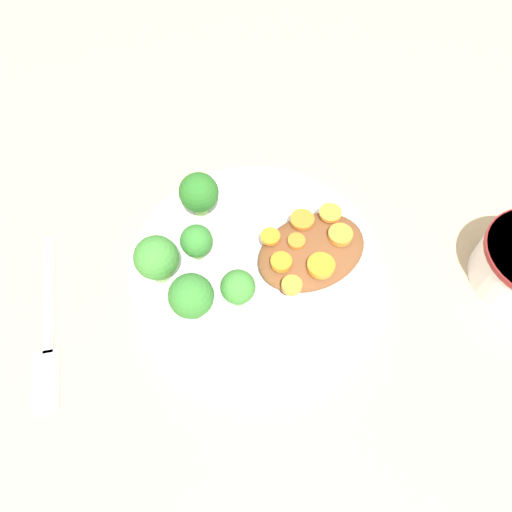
% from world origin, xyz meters
% --- Properties ---
extents(ground_plane, '(4.00, 4.00, 0.00)m').
position_xyz_m(ground_plane, '(0.00, 0.00, 0.00)').
color(ground_plane, tan).
extents(plate, '(0.26, 0.26, 0.02)m').
position_xyz_m(plate, '(0.00, 0.00, 0.01)').
color(plate, white).
rests_on(plate, ground_plane).
extents(stew_mound, '(0.12, 0.09, 0.02)m').
position_xyz_m(stew_mound, '(0.05, -0.02, 0.03)').
color(stew_mound, brown).
rests_on(stew_mound, plate).
extents(broccoli_floret_0, '(0.03, 0.03, 0.05)m').
position_xyz_m(broccoli_floret_0, '(-0.05, 0.04, 0.04)').
color(broccoli_floret_0, '#759E51').
rests_on(broccoli_floret_0, plate).
extents(broccoli_floret_1, '(0.04, 0.04, 0.06)m').
position_xyz_m(broccoli_floret_1, '(-0.08, -0.02, 0.05)').
color(broccoli_floret_1, '#759E51').
rests_on(broccoli_floret_1, plate).
extents(broccoli_floret_2, '(0.04, 0.04, 0.06)m').
position_xyz_m(broccoli_floret_2, '(-0.02, 0.09, 0.05)').
color(broccoli_floret_2, '#7FA85B').
rests_on(broccoli_floret_2, plate).
extents(broccoli_floret_3, '(0.03, 0.03, 0.05)m').
position_xyz_m(broccoli_floret_3, '(-0.04, -0.03, 0.04)').
color(broccoli_floret_3, '#7FA85B').
rests_on(broccoli_floret_3, plate).
extents(broccoli_floret_4, '(0.04, 0.04, 0.06)m').
position_xyz_m(broccoli_floret_4, '(-0.09, 0.04, 0.05)').
color(broccoli_floret_4, '#7FA85B').
rests_on(broccoli_floret_4, plate).
extents(carrot_slice_0, '(0.02, 0.02, 0.01)m').
position_xyz_m(carrot_slice_0, '(0.01, -0.02, 0.04)').
color(carrot_slice_0, orange).
rests_on(carrot_slice_0, stew_mound).
extents(carrot_slice_1, '(0.02, 0.02, 0.00)m').
position_xyz_m(carrot_slice_1, '(0.09, -0.00, 0.04)').
color(carrot_slice_1, orange).
rests_on(carrot_slice_1, stew_mound).
extents(carrot_slice_2, '(0.03, 0.03, 0.01)m').
position_xyz_m(carrot_slice_2, '(0.08, -0.03, 0.04)').
color(carrot_slice_2, orange).
rests_on(carrot_slice_2, stew_mound).
extents(carrot_slice_3, '(0.02, 0.02, 0.00)m').
position_xyz_m(carrot_slice_3, '(0.04, -0.01, 0.04)').
color(carrot_slice_3, orange).
rests_on(carrot_slice_3, stew_mound).
extents(carrot_slice_4, '(0.03, 0.03, 0.01)m').
position_xyz_m(carrot_slice_4, '(0.05, -0.05, 0.04)').
color(carrot_slice_4, orange).
rests_on(carrot_slice_4, stew_mound).
extents(carrot_slice_5, '(0.02, 0.02, 0.00)m').
position_xyz_m(carrot_slice_5, '(0.02, 0.01, 0.04)').
color(carrot_slice_5, orange).
rests_on(carrot_slice_5, stew_mound).
extents(carrot_slice_6, '(0.03, 0.03, 0.00)m').
position_xyz_m(carrot_slice_6, '(0.06, 0.01, 0.04)').
color(carrot_slice_6, orange).
rests_on(carrot_slice_6, stew_mound).
extents(carrot_slice_7, '(0.02, 0.02, 0.01)m').
position_xyz_m(carrot_slice_7, '(0.01, -0.05, 0.04)').
color(carrot_slice_7, orange).
rests_on(carrot_slice_7, stew_mound).
extents(fork, '(0.08, 0.19, 0.01)m').
position_xyz_m(fork, '(-0.21, 0.04, 0.00)').
color(fork, silver).
rests_on(fork, ground_plane).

